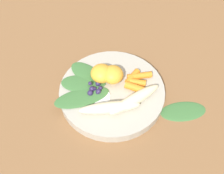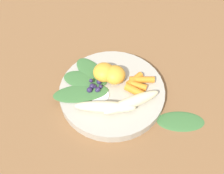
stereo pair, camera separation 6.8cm
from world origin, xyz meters
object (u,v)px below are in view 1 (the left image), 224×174
bowl (112,92)px  banana_peeled_right (110,107)px  kale_leaf_stray (183,111)px  banana_peeled_left (135,99)px  orange_segment_near (102,73)px

bowl → banana_peeled_right: 0.07m
banana_peeled_right → kale_leaf_stray: (-0.10, 0.15, -0.04)m
bowl → banana_peeled_right: (0.06, 0.02, 0.03)m
banana_peeled_left → bowl: bearing=109.9°
orange_segment_near → kale_leaf_stray: bearing=95.5°
banana_peeled_right → kale_leaf_stray: size_ratio=1.25×
bowl → orange_segment_near: (-0.02, -0.04, 0.03)m
bowl → banana_peeled_right: banana_peeled_right is taller
banana_peeled_right → bowl: bearing=77.6°
bowl → orange_segment_near: 0.06m
banana_peeled_left → banana_peeled_right: bearing=167.1°
banana_peeled_right → kale_leaf_stray: banana_peeled_right is taller
banana_peeled_right → orange_segment_near: 0.10m
banana_peeled_right → kale_leaf_stray: 0.19m
bowl → kale_leaf_stray: 0.18m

